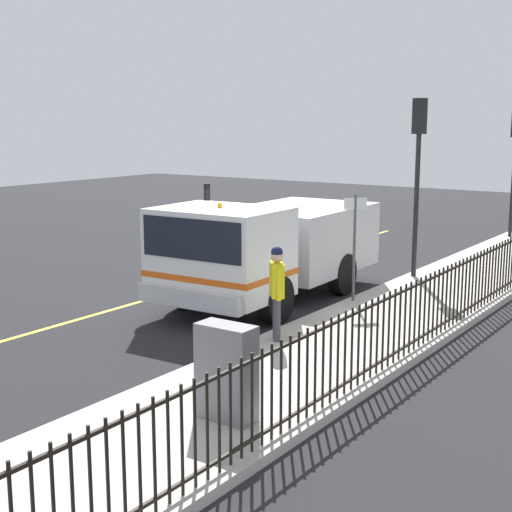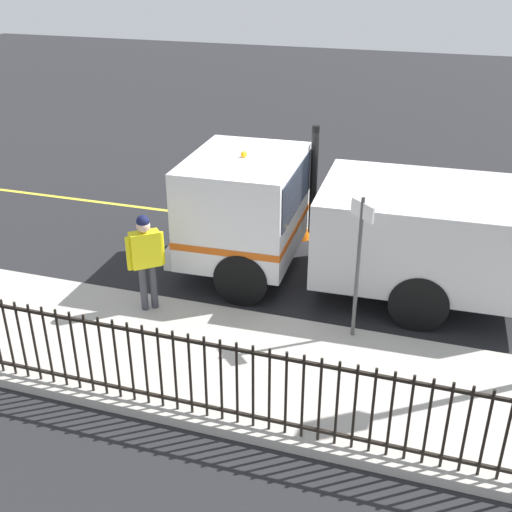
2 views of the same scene
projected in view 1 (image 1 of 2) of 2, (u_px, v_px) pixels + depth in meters
ground_plane at (252, 306)px, 16.19m from camera, size 57.94×57.94×0.00m
sidewalk_slab at (382, 324)px, 14.47m from camera, size 2.83×26.34×0.14m
lane_marking at (173, 292)px, 17.46m from camera, size 0.12×23.70×0.01m
work_truck at (264, 244)px, 16.31m from camera, size 2.73×6.30×2.62m
worker_standing at (277, 283)px, 13.02m from camera, size 0.47×0.50×1.68m
iron_fence at (444, 299)px, 13.66m from camera, size 0.04×22.42×1.21m
traffic_light_near at (418, 152)px, 18.04m from camera, size 0.32×0.24×4.35m
utility_cabinet at (226, 372)px, 9.61m from camera, size 0.78×0.38×1.27m
traffic_cone at (173, 286)px, 16.66m from camera, size 0.46×0.46×0.66m
street_sign at (355, 235)px, 15.81m from camera, size 0.37×0.38×2.30m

